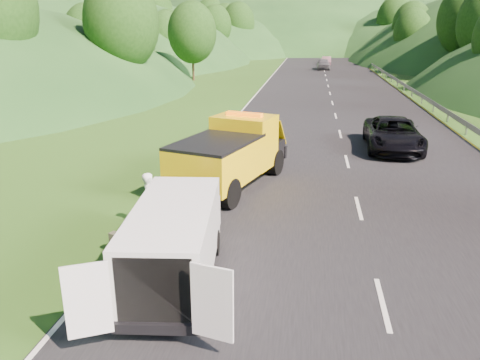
% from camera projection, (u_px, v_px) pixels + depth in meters
% --- Properties ---
extents(ground, '(320.00, 320.00, 0.00)m').
position_uv_depth(ground, '(261.00, 255.00, 12.93)').
color(ground, '#38661E').
rests_on(ground, ground).
extents(road_surface, '(14.00, 200.00, 0.02)m').
position_uv_depth(road_surface, '(328.00, 86.00, 50.11)').
color(road_surface, black).
rests_on(road_surface, ground).
extents(guardrail, '(0.06, 140.00, 1.52)m').
position_uv_depth(guardrail, '(382.00, 76.00, 60.83)').
color(guardrail, gray).
rests_on(guardrail, ground).
extents(tree_line_left, '(14.00, 140.00, 14.00)m').
position_uv_depth(tree_line_left, '(180.00, 68.00, 72.01)').
color(tree_line_left, '#275117').
rests_on(tree_line_left, ground).
extents(tree_line_right, '(14.00, 140.00, 14.00)m').
position_uv_depth(tree_line_right, '(467.00, 72.00, 66.10)').
color(tree_line_right, '#275117').
rests_on(tree_line_right, ground).
extents(hills_backdrop, '(201.00, 288.60, 44.00)m').
position_uv_depth(hills_backdrop, '(331.00, 49.00, 138.64)').
color(hills_backdrop, '#2D5B23').
rests_on(hills_backdrop, ground).
extents(tow_truck, '(4.08, 6.78, 2.75)m').
position_uv_depth(tow_truck, '(231.00, 153.00, 18.22)').
color(tow_truck, black).
rests_on(tow_truck, ground).
extents(white_van, '(3.10, 5.91, 2.02)m').
position_uv_depth(white_van, '(175.00, 239.00, 11.28)').
color(white_van, black).
rests_on(white_van, ground).
extents(woman, '(0.71, 0.80, 1.82)m').
position_uv_depth(woman, '(152.00, 229.00, 14.61)').
color(woman, white).
rests_on(woman, ground).
extents(child, '(0.58, 0.54, 0.96)m').
position_uv_depth(child, '(203.00, 253.00, 13.04)').
color(child, tan).
rests_on(child, ground).
extents(suitcase, '(0.44, 0.35, 0.63)m').
position_uv_depth(suitcase, '(117.00, 244.00, 12.90)').
color(suitcase, '#51513D').
rests_on(suitcase, ground).
extents(passing_suv, '(2.83, 5.83, 1.60)m').
position_uv_depth(passing_suv, '(392.00, 150.00, 24.10)').
color(passing_suv, black).
rests_on(passing_suv, ground).
extents(dist_car_a, '(1.89, 4.71, 1.60)m').
position_uv_depth(dist_car_a, '(323.00, 70.00, 69.81)').
color(dist_car_a, '#4E4D53').
rests_on(dist_car_a, ground).
extents(dist_car_b, '(1.46, 4.20, 1.38)m').
position_uv_depth(dist_car_b, '(326.00, 65.00, 78.00)').
color(dist_car_b, '#7A515C').
rests_on(dist_car_b, ground).
extents(dist_car_c, '(2.22, 5.45, 1.58)m').
position_uv_depth(dist_car_c, '(326.00, 56.00, 101.54)').
color(dist_car_c, '#9F4F65').
rests_on(dist_car_c, ground).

